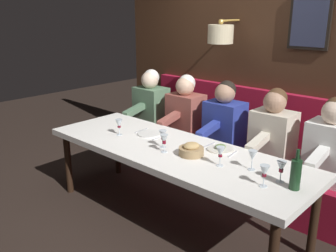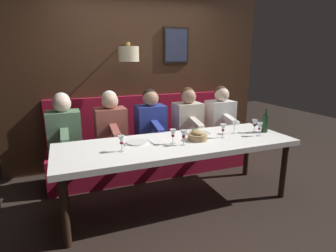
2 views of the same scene
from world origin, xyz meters
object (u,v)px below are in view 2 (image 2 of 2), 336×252
at_px(diner_near, 188,116).
at_px(bread_bowl, 198,136).
at_px(wine_glass_6, 255,123).
at_px(diner_nearest, 220,114).
at_px(diner_farthest, 64,127).
at_px(diner_far, 111,123).
at_px(wine_glass_2, 184,135).
at_px(wine_glass_5, 173,134).
at_px(diner_middle, 151,119).
at_px(wine_glass_3, 259,126).
at_px(wine_glass_4, 121,140).
at_px(dining_table, 178,147).
at_px(wine_glass_1, 223,128).
at_px(wine_glass_0, 235,124).
at_px(wine_bottle, 265,123).

relative_size(diner_near, bread_bowl, 3.60).
bearing_deg(wine_glass_6, diner_nearest, -3.10).
bearing_deg(wine_glass_6, diner_farthest, 68.85).
distance_m(diner_far, wine_glass_6, 1.85).
height_order(diner_far, wine_glass_2, diner_far).
distance_m(wine_glass_5, wine_glass_6, 1.14).
distance_m(diner_middle, wine_glass_3, 1.45).
bearing_deg(wine_glass_5, wine_glass_4, 94.12).
distance_m(diner_nearest, diner_near, 0.56).
relative_size(dining_table, diner_middle, 3.35).
height_order(diner_near, diner_farthest, same).
bearing_deg(diner_near, wine_glass_1, -179.07).
distance_m(diner_farthest, wine_glass_2, 1.55).
bearing_deg(diner_middle, diner_near, -90.00).
relative_size(diner_near, wine_glass_4, 4.82).
height_order(wine_glass_0, bread_bowl, wine_glass_0).
height_order(diner_near, wine_glass_4, diner_near).
relative_size(diner_near, diner_far, 1.00).
height_order(wine_glass_2, wine_glass_6, same).
xyz_separation_m(diner_middle, wine_glass_3, (-1.01, -1.03, 0.04)).
xyz_separation_m(wine_glass_4, bread_bowl, (0.07, -0.88, -0.07)).
relative_size(diner_nearest, wine_glass_1, 4.82).
bearing_deg(wine_glass_2, wine_bottle, -84.92).
relative_size(diner_nearest, diner_farthest, 1.00).
relative_size(diner_middle, wine_glass_4, 4.82).
distance_m(wine_glass_3, wine_bottle, 0.21).
xyz_separation_m(diner_nearest, diner_near, (0.00, 0.56, 0.00)).
bearing_deg(wine_glass_0, bread_bowl, 98.54).
bearing_deg(dining_table, wine_glass_2, -174.98).
bearing_deg(wine_glass_6, diner_middle, 51.68).
relative_size(diner_middle, wine_glass_2, 4.82).
relative_size(diner_middle, wine_glass_5, 4.82).
bearing_deg(wine_glass_6, dining_table, 91.16).
xyz_separation_m(diner_farthest, wine_glass_0, (-0.81, -1.96, 0.04)).
bearing_deg(diner_farthest, bread_bowl, -122.53).
distance_m(dining_table, wine_glass_6, 1.07).
bearing_deg(wine_glass_5, diner_nearest, -51.93).
distance_m(diner_farthest, wine_bottle, 2.52).
distance_m(diner_near, wine_glass_5, 1.11).
relative_size(wine_glass_5, bread_bowl, 0.75).
relative_size(diner_farthest, bread_bowl, 3.60).
relative_size(wine_glass_2, wine_glass_3, 1.00).
height_order(wine_glass_3, wine_glass_5, same).
relative_size(diner_middle, diner_farthest, 1.00).
height_order(diner_near, wine_glass_2, diner_near).
height_order(dining_table, diner_middle, diner_middle).
distance_m(wine_glass_3, bread_bowl, 0.78).
bearing_deg(diner_nearest, bread_bowl, 136.00).
height_order(dining_table, wine_glass_5, wine_glass_5).
xyz_separation_m(wine_glass_5, wine_bottle, (0.03, -1.26, 0.00)).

